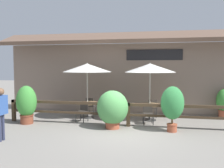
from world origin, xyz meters
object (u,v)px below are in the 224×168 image
at_px(dining_table_middle, 150,107).
at_px(potted_plant_corner_fern, 224,102).
at_px(chair_middle_wallside, 152,107).
at_px(patio_umbrella_near, 87,68).
at_px(chair_near_wallside, 91,105).
at_px(potted_plant_entrance_palm, 172,104).
at_px(pedestrian, 1,107).
at_px(chair_middle_streetside, 148,113).
at_px(potted_plant_broad_leaf, 113,108).
at_px(dining_table_near, 87,105).
at_px(patio_umbrella_middle, 150,68).
at_px(chair_near_streetside, 83,110).
at_px(potted_plant_tall_tropical, 26,103).

height_order(dining_table_middle, potted_plant_corner_fern, potted_plant_corner_fern).
bearing_deg(dining_table_middle, chair_middle_wallside, 83.70).
height_order(patio_umbrella_near, chair_near_wallside, patio_umbrella_near).
distance_m(potted_plant_entrance_palm, pedestrian, 5.93).
bearing_deg(chair_near_wallside, patio_umbrella_near, 100.37).
height_order(chair_middle_streetside, chair_middle_wallside, same).
height_order(chair_middle_wallside, potted_plant_broad_leaf, potted_plant_broad_leaf).
xyz_separation_m(chair_middle_wallside, pedestrian, (-4.63, -4.86, 0.63)).
xyz_separation_m(patio_umbrella_near, chair_middle_wallside, (2.98, 0.79, -1.87)).
bearing_deg(dining_table_near, potted_plant_entrance_palm, -25.08).
bearing_deg(dining_table_middle, potted_plant_corner_fern, 19.00).
height_order(patio_umbrella_middle, dining_table_middle, patio_umbrella_middle).
bearing_deg(patio_umbrella_near, patio_umbrella_middle, 0.87).
bearing_deg(dining_table_middle, patio_umbrella_near, -179.13).
bearing_deg(pedestrian, patio_umbrella_near, -22.98).
height_order(patio_umbrella_near, chair_near_streetside, patio_umbrella_near).
relative_size(chair_middle_streetside, potted_plant_corner_fern, 0.62).
bearing_deg(patio_umbrella_middle, chair_near_streetside, -164.21).
bearing_deg(patio_umbrella_near, potted_plant_corner_fern, 10.90).
distance_m(dining_table_near, potted_plant_entrance_palm, 4.24).
xyz_separation_m(patio_umbrella_near, potted_plant_corner_fern, (6.29, 1.21, -1.61)).
height_order(chair_near_wallside, pedestrian, pedestrian).
bearing_deg(chair_near_streetside, chair_near_wallside, 106.84).
distance_m(potted_plant_broad_leaf, potted_plant_entrance_palm, 2.28).
bearing_deg(chair_near_wallside, dining_table_middle, 171.17).
distance_m(chair_near_streetside, chair_near_wallside, 1.54).
relative_size(chair_middle_wallside, potted_plant_tall_tropical, 0.53).
relative_size(dining_table_middle, pedestrian, 0.62).
xyz_separation_m(potted_plant_tall_tropical, pedestrian, (0.52, -2.41, 0.25)).
bearing_deg(chair_middle_streetside, chair_near_wallside, 143.70).
height_order(patio_umbrella_middle, pedestrian, patio_umbrella_middle).
distance_m(dining_table_middle, chair_middle_wallside, 0.75).
relative_size(chair_middle_streetside, potted_plant_tall_tropical, 0.53).
xyz_separation_m(chair_near_wallside, dining_table_middle, (2.97, -0.72, 0.10)).
xyz_separation_m(patio_umbrella_middle, pedestrian, (-4.55, -4.11, -1.24)).
bearing_deg(potted_plant_corner_fern, potted_plant_broad_leaf, -148.11).
relative_size(dining_table_near, patio_umbrella_middle, 0.42).
height_order(patio_umbrella_middle, potted_plant_entrance_palm, patio_umbrella_middle).
height_order(chair_near_wallside, potted_plant_entrance_palm, potted_plant_entrance_palm).
relative_size(chair_middle_wallside, pedestrian, 0.50).
height_order(chair_middle_wallside, potted_plant_corner_fern, potted_plant_corner_fern).
bearing_deg(chair_near_wallside, potted_plant_entrance_palm, 151.57).
bearing_deg(potted_plant_broad_leaf, chair_near_streetside, 147.89).
distance_m(patio_umbrella_middle, potted_plant_corner_fern, 3.93).
bearing_deg(patio_umbrella_near, dining_table_near, 0.00).
bearing_deg(chair_middle_wallside, pedestrian, 33.93).
height_order(chair_near_streetside, chair_middle_wallside, same).
height_order(patio_umbrella_near, potted_plant_corner_fern, patio_umbrella_near).
bearing_deg(dining_table_near, chair_near_streetside, -88.34).
bearing_deg(potted_plant_tall_tropical, patio_umbrella_near, 37.57).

